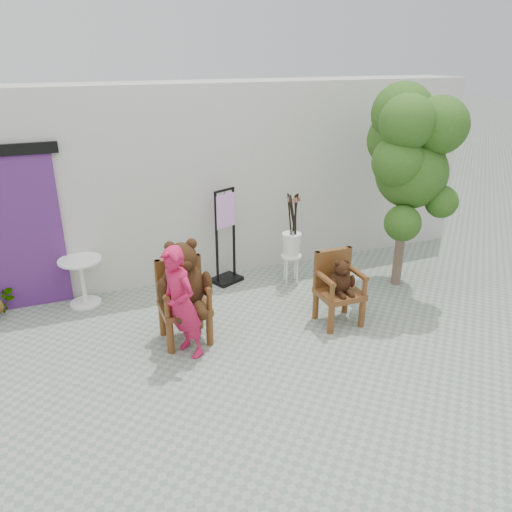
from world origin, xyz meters
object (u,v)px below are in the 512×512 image
Objects in this scene: tree at (408,146)px; cafe_table at (82,276)px; chair_big at (183,286)px; display_stand at (226,247)px; stool_bucket at (292,244)px; chair_small at (339,283)px; person at (182,303)px.

cafe_table is at bearing 166.37° from tree.
display_stand reaches higher than chair_big.
stool_bucket is (0.95, -0.39, 0.06)m from display_stand.
display_stand is (-0.99, 1.75, 0.01)m from chair_small.
tree is (4.58, -1.11, 1.73)m from cafe_table.
stool_bucket is (-0.04, 1.37, 0.07)m from chair_small.
stool_bucket is 2.22m from tree.
stool_bucket reaches higher than chair_big.
person is at bearing -146.14° from display_stand.
person reaches higher than chair_small.
chair_small is at bearing -84.51° from display_stand.
chair_big is at bearing 138.90° from person.
person is at bearing -61.39° from cafe_table.
tree reaches higher than chair_small.
chair_big is 1.93× the size of cafe_table.
chair_big is 2.26m from stool_bucket.
stool_bucket is at bearing 154.75° from tree.
tree is (1.42, 0.68, 1.60)m from chair_small.
cafe_table is at bearing 155.07° from display_stand.
person is 0.99× the size of stool_bucket.
tree is (3.45, 0.38, 1.41)m from chair_big.
tree reaches higher than display_stand.
display_stand is 3.08m from tree.
stool_bucket is 0.48× the size of tree.
chair_small is at bearing -8.38° from chair_big.
chair_small is at bearing -88.40° from stool_bucket.
chair_big reaches higher than cafe_table.
chair_big is 0.93× the size of stool_bucket.
chair_big is at bearing 171.62° from chair_small.
chair_big is at bearing -149.41° from display_stand.
chair_small is 0.65× the size of display_stand.
chair_small is 0.69× the size of person.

